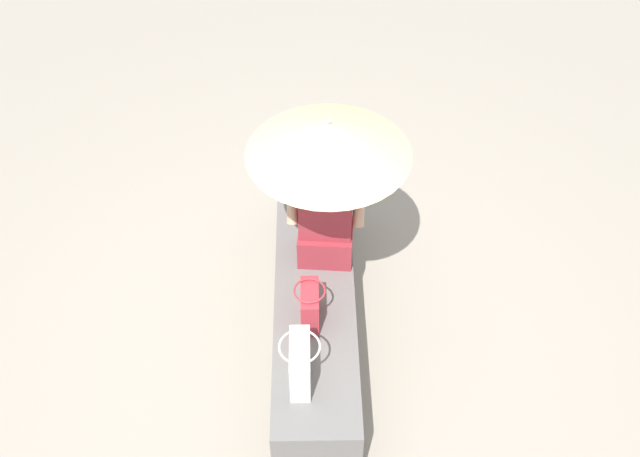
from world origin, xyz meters
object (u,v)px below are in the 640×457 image
Objects in this scene: handbag_black at (310,305)px; shoulder_bag_spare at (307,184)px; tote_bag_canvas at (300,363)px; person_seated at (326,211)px; parasol at (329,139)px.

handbag_black is 1.05m from shoulder_bag_spare.
handbag_black is at bearing -7.74° from tote_bag_canvas.
person_seated is at bearing -9.62° from tote_bag_canvas.
handbag_black is 0.95× the size of shoulder_bag_spare.
person_seated is 3.24× the size of handbag_black.
shoulder_bag_spare is (0.52, 0.12, -0.25)m from person_seated.
tote_bag_canvas is 1.46m from shoulder_bag_spare.
handbag_black is 0.88× the size of tote_bag_canvas.
parasol is at bearing -167.20° from shoulder_bag_spare.
person_seated is 2.87× the size of tote_bag_canvas.
parasol is 3.57× the size of tote_bag_canvas.
parasol is 1.23m from tote_bag_canvas.
tote_bag_canvas is (-0.94, 0.16, -0.23)m from person_seated.
person_seated is at bearing 13.35° from parasol.
tote_bag_canvas is at bearing 172.26° from handbag_black.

